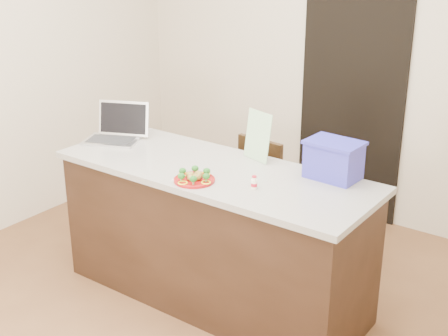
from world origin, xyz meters
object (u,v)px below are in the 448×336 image
Objects in this scene: blue_box at (334,160)px; laptop at (117,130)px; napkin at (188,178)px; chair at (252,192)px; plate at (194,180)px; island at (214,234)px; yogurt_bottle at (254,183)px.

laptop is at bearing -168.43° from blue_box.
chair is (-0.12, 0.87, -0.42)m from napkin.
napkin is at bearing 168.80° from plate.
plate reaches higher than chair.
napkin is at bearing -95.18° from island.
laptop is (-1.26, 0.17, 0.04)m from yogurt_bottle.
blue_box reaches higher than napkin.
plate is 0.74× the size of blue_box.
island is 26.26× the size of yogurt_bottle.
napkin is at bearing -140.35° from blue_box.
laptop is (-0.91, 0.29, 0.06)m from plate.
laptop is at bearing 162.67° from plate.
blue_box is at bearing 39.79° from plate.
plate is 0.36m from yogurt_bottle.
yogurt_bottle is at bearing -50.79° from chair.
laptop reaches higher than yogurt_bottle.
plate is (0.03, -0.24, 0.47)m from island.
blue_box is (0.69, 0.51, 0.11)m from napkin.
napkin reaches higher than island.
laptop reaches higher than napkin.
plate is 3.10× the size of yogurt_bottle.
island is 0.51m from napkin.
laptop is 0.50× the size of chair.
laptop is at bearing 162.29° from napkin.
yogurt_bottle is at bearing 18.25° from plate.
yogurt_bottle reaches higher than napkin.
laptop reaches higher than plate.
plate is at bearing -161.75° from yogurt_bottle.
yogurt_bottle is 0.18× the size of laptop.
plate reaches higher than island.
laptop is at bearing -135.87° from chair.
yogurt_bottle is 1.03m from chair.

